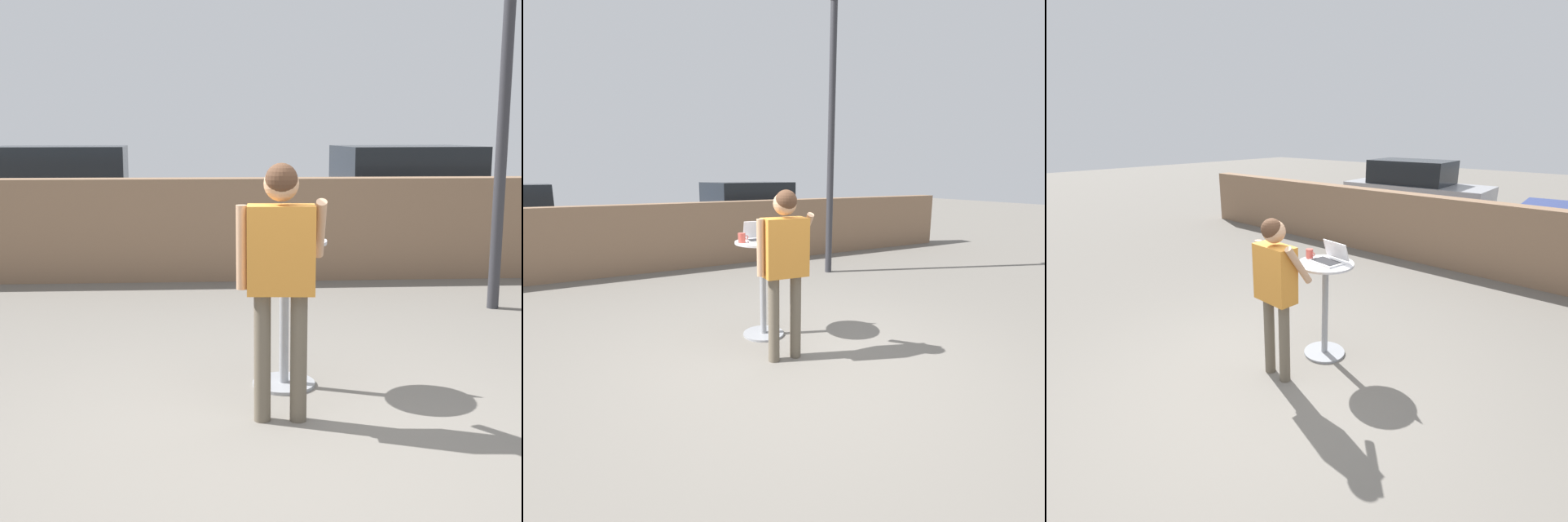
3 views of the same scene
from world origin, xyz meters
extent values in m
plane|color=slate|center=(0.00, 0.00, 0.00)|extent=(50.00, 50.00, 0.00)
cube|color=#84664C|center=(0.00, 4.84, 0.64)|extent=(13.84, 0.35, 1.29)
cylinder|color=gray|center=(0.04, 0.89, 0.01)|extent=(0.47, 0.47, 0.03)
cylinder|color=gray|center=(0.04, 0.89, 0.55)|extent=(0.07, 0.07, 1.05)
cylinder|color=#B7B7BC|center=(0.04, 0.89, 1.09)|extent=(0.62, 0.62, 0.02)
cube|color=silver|center=(0.04, 0.90, 1.11)|extent=(0.37, 0.27, 0.02)
cube|color=black|center=(0.04, 0.90, 1.12)|extent=(0.33, 0.22, 0.00)
cube|color=silver|center=(0.05, 1.04, 1.21)|extent=(0.35, 0.12, 0.19)
cube|color=white|center=(0.05, 1.04, 1.21)|extent=(0.32, 0.10, 0.17)
cylinder|color=#C14C42|center=(-0.21, 0.90, 1.15)|extent=(0.08, 0.08, 0.11)
torus|color=#C14C42|center=(-0.15, 0.90, 1.15)|extent=(0.05, 0.01, 0.05)
cylinder|color=brown|center=(-0.17, 0.23, 0.43)|extent=(0.11, 0.11, 0.86)
cylinder|color=brown|center=(0.07, 0.21, 0.43)|extent=(0.11, 0.11, 0.86)
cube|color=orange|center=(-0.05, 0.22, 1.14)|extent=(0.44, 0.24, 0.56)
sphere|color=tan|center=(-0.05, 0.22, 1.55)|extent=(0.22, 0.22, 0.22)
sphere|color=#472D1E|center=(-0.05, 0.19, 1.58)|extent=(0.20, 0.20, 0.20)
cylinder|color=tan|center=(-0.30, 0.24, 1.15)|extent=(0.07, 0.07, 0.54)
cylinder|color=tan|center=(0.20, 0.28, 1.26)|extent=(0.09, 0.32, 0.41)
cylinder|color=black|center=(-1.79, 9.86, 0.35)|extent=(0.71, 0.26, 0.70)
cylinder|color=black|center=(-1.69, 8.24, 0.35)|extent=(0.71, 0.26, 0.70)
cube|color=navy|center=(2.32, 7.00, 0.67)|extent=(3.98, 2.09, 0.71)
cube|color=black|center=(2.51, 7.02, 1.33)|extent=(2.24, 1.71, 0.61)
cylinder|color=black|center=(1.23, 6.07, 0.35)|extent=(0.73, 0.29, 0.71)
cylinder|color=black|center=(1.06, 7.69, 0.35)|extent=(0.73, 0.29, 0.71)
cylinder|color=black|center=(3.58, 6.30, 0.35)|extent=(0.73, 0.29, 0.71)
cylinder|color=black|center=(3.42, 7.93, 0.35)|extent=(0.73, 0.29, 0.71)
cylinder|color=#2D2D33|center=(2.49, 3.14, 2.36)|extent=(0.12, 0.12, 4.71)
camera|label=1|loc=(-0.44, -4.28, 1.88)|focal=50.00mm
camera|label=2|loc=(-1.88, -3.13, 1.81)|focal=28.00mm
camera|label=3|loc=(2.64, -2.34, 2.47)|focal=28.00mm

